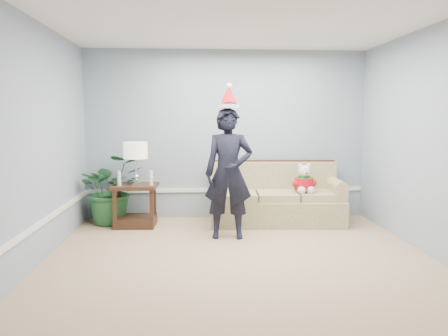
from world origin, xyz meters
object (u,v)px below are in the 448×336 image
houseplant (111,189)px  man (229,173)px  sofa (276,201)px  side_table (135,210)px  teddy_bear (304,182)px  table_lamp (136,152)px

houseplant → man: 2.00m
man → houseplant: bearing=156.3°
sofa → man: 1.27m
sofa → side_table: bearing=-173.7°
sofa → man: man is taller
houseplant → man: size_ratio=0.61×
man → teddy_bear: size_ratio=3.90×
side_table → teddy_bear: teddy_bear is taller
side_table → teddy_bear: bearing=-1.4°
side_table → man: bearing=-27.7°
side_table → man: size_ratio=0.39×
man → side_table: bearing=156.5°
side_table → houseplant: 0.53m
sofa → table_lamp: size_ratio=3.25×
sofa → houseplant: (-2.54, 0.10, 0.21)m
houseplant → sofa: bearing=-2.3°
table_lamp → man: 1.53m
sofa → teddy_bear: (0.40, -0.18, 0.32)m
sofa → teddy_bear: sofa is taller
teddy_bear → houseplant: bearing=171.8°
houseplant → teddy_bear: 2.95m
sofa → houseplant: 2.55m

